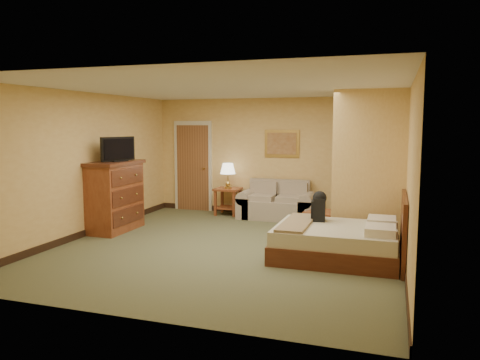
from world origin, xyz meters
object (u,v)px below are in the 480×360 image
at_px(coffee_table, 324,217).
at_px(bed, 341,241).
at_px(dresser, 115,196).
at_px(loveseat, 277,206).

xyz_separation_m(coffee_table, bed, (0.49, -1.71, -0.01)).
distance_m(coffee_table, bed, 1.78).
xyz_separation_m(coffee_table, dresser, (-3.81, -1.13, 0.39)).
relative_size(loveseat, coffee_table, 2.12).
xyz_separation_m(dresser, bed, (4.30, -0.58, -0.40)).
height_order(loveseat, bed, bed).
bearing_deg(loveseat, bed, -58.41).
bearing_deg(bed, dresser, 172.29).
height_order(dresser, bed, dresser).
bearing_deg(loveseat, coffee_table, -39.82).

